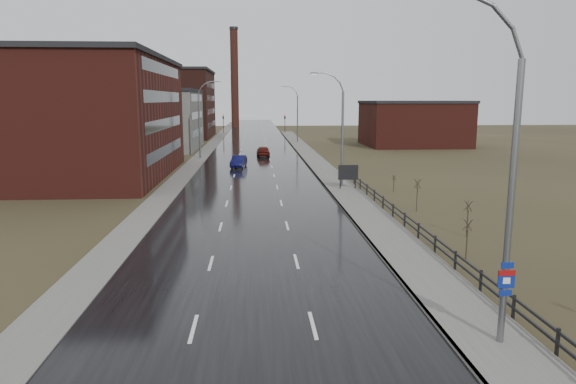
{
  "coord_description": "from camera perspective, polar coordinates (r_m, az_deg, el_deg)",
  "views": [
    {
      "loc": [
        0.13,
        -14.57,
        8.69
      ],
      "look_at": [
        2.16,
        16.9,
        3.0
      ],
      "focal_mm": 32.0,
      "sensor_mm": 36.0,
      "label": 1
    }
  ],
  "objects": [
    {
      "name": "traffic_light_right",
      "position": [
        134.86,
        -0.35,
        8.49
      ],
      "size": [
        0.58,
        2.73,
        5.3
      ],
      "color": "black",
      "rests_on": "ground"
    },
    {
      "name": "car_far",
      "position": [
        79.4,
        -2.77,
        4.53
      ],
      "size": [
        2.09,
        4.87,
        1.64
      ],
      "primitive_type": "imported",
      "rotation": [
        0.0,
        0.0,
        3.17
      ],
      "color": "#49110C",
      "rests_on": "ground"
    },
    {
      "name": "billboard",
      "position": [
        49.94,
        6.7,
        2.09
      ],
      "size": [
        1.94,
        0.17,
        2.49
      ],
      "color": "black",
      "rests_on": "ground"
    },
    {
      "name": "shrub_f",
      "position": [
        50.06,
        11.67,
        1.0
      ],
      "size": [
        0.39,
        0.41,
        1.6
      ],
      "color": "#382D23",
      "rests_on": "ground"
    },
    {
      "name": "guardrail",
      "position": [
        35.33,
        13.16,
        -3.1
      ],
      "size": [
        0.1,
        53.05,
        1.1
      ],
      "color": "black",
      "rests_on": "ground"
    },
    {
      "name": "curb_right",
      "position": [
        50.79,
        4.23,
        0.45
      ],
      "size": [
        0.16,
        180.0,
        0.18
      ],
      "primitive_type": "cube",
      "color": "slate",
      "rests_on": "ground"
    },
    {
      "name": "sidewalk_left",
      "position": [
        75.53,
        -10.02,
        3.51
      ],
      "size": [
        2.4,
        260.0,
        0.12
      ],
      "primitive_type": "cube",
      "color": "#595651",
      "rests_on": "ground"
    },
    {
      "name": "traffic_light_left",
      "position": [
        134.88,
        -7.22,
        8.41
      ],
      "size": [
        0.58,
        2.73,
        5.3
      ],
      "color": "black",
      "rests_on": "ground"
    },
    {
      "name": "building_right",
      "position": [
        101.27,
        13.76,
        7.43
      ],
      "size": [
        18.36,
        16.32,
        8.5
      ],
      "color": "#471914",
      "rests_on": "ground"
    },
    {
      "name": "shrub_d",
      "position": [
        34.73,
        19.33,
        -2.7
      ],
      "size": [
        0.57,
        0.6,
        2.39
      ],
      "color": "#382D23",
      "rests_on": "ground"
    },
    {
      "name": "shrub_e",
      "position": [
        41.48,
        14.16,
        -0.23
      ],
      "size": [
        0.61,
        0.65,
        2.6
      ],
      "color": "#382D23",
      "rests_on": "ground"
    },
    {
      "name": "warehouse_near",
      "position": [
        63.23,
        -23.42,
        7.65
      ],
      "size": [
        22.44,
        28.56,
        13.5
      ],
      "color": "#471914",
      "rests_on": "ground"
    },
    {
      "name": "road",
      "position": [
        75.07,
        -3.77,
        3.58
      ],
      "size": [
        14.0,
        300.0,
        0.06
      ],
      "primitive_type": "cube",
      "color": "black",
      "rests_on": "ground"
    },
    {
      "name": "sidewalk_right",
      "position": [
        51.02,
        5.92,
        0.47
      ],
      "size": [
        3.2,
        180.0,
        0.18
      ],
      "primitive_type": "cube",
      "color": "#595651",
      "rests_on": "ground"
    },
    {
      "name": "smokestack",
      "position": [
        164.82,
        -5.96,
        12.54
      ],
      "size": [
        2.7,
        2.7,
        30.7
      ],
      "color": "#331611",
      "rests_on": "ground"
    },
    {
      "name": "shrub_c",
      "position": [
        29.96,
        19.28,
        -4.83
      ],
      "size": [
        0.54,
        0.57,
        2.27
      ],
      "color": "#382D23",
      "rests_on": "ground"
    },
    {
      "name": "streetlight_main",
      "position": [
        18.73,
        22.8,
        1.35
      ],
      "size": [
        3.91,
        0.29,
        12.11
      ],
      "color": "slate",
      "rests_on": "ground"
    },
    {
      "name": "streetlight_right_mid",
      "position": [
        51.34,
        5.74,
        6.99
      ],
      "size": [
        3.36,
        0.28,
        11.35
      ],
      "color": "slate",
      "rests_on": "ground"
    },
    {
      "name": "warehouse_far",
      "position": [
        124.74,
        -14.58,
        9.48
      ],
      "size": [
        26.52,
        24.48,
        15.5
      ],
      "color": "#331611",
      "rests_on": "ground"
    },
    {
      "name": "streetlight_right_far",
      "position": [
        104.94,
        0.89,
        8.67
      ],
      "size": [
        3.36,
        0.28,
        11.35
      ],
      "color": "slate",
      "rests_on": "ground"
    },
    {
      "name": "warehouse_mid",
      "position": [
        94.39,
        -14.9,
        7.81
      ],
      "size": [
        16.32,
        20.4,
        10.5
      ],
      "color": "slate",
      "rests_on": "ground"
    },
    {
      "name": "streetlight_left",
      "position": [
        77.02,
        -9.62,
        7.97
      ],
      "size": [
        3.36,
        0.28,
        11.35
      ],
      "color": "slate",
      "rests_on": "ground"
    },
    {
      "name": "car_near",
      "position": [
        66.9,
        -5.5,
        3.37
      ],
      "size": [
        2.17,
        4.74,
        1.51
      ],
      "primitive_type": "imported",
      "rotation": [
        0.0,
        0.0,
        -0.13
      ],
      "color": "#0D0D42",
      "rests_on": "ground"
    }
  ]
}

